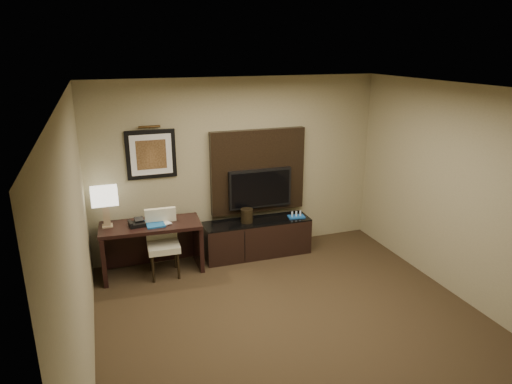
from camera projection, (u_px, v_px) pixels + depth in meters
name	position (u px, v px, depth m)	size (l,w,h in m)	color
floor	(304.00, 335.00, 5.17)	(4.50, 5.00, 0.01)	#2E2215
ceiling	(314.00, 92.00, 4.34)	(4.50, 5.00, 0.01)	silver
wall_back	(238.00, 167.00, 7.00)	(4.50, 0.01, 2.70)	gray
wall_front	(505.00, 384.00, 2.51)	(4.50, 0.01, 2.70)	gray
wall_left	(79.00, 255.00, 4.05)	(0.01, 5.00, 2.70)	gray
wall_right	(479.00, 201.00, 5.46)	(0.01, 5.00, 2.70)	gray
desk	(152.00, 248.00, 6.50)	(1.39, 0.60, 0.74)	black
credenza	(257.00, 238.00, 7.07)	(1.64, 0.46, 0.57)	black
tv_wall_panel	(258.00, 171.00, 7.07)	(1.50, 0.12, 1.30)	black
tv	(260.00, 188.00, 7.05)	(1.00, 0.08, 0.60)	black
artwork	(151.00, 154.00, 6.48)	(0.70, 0.04, 0.70)	black
picture_light	(149.00, 127.00, 6.33)	(0.04, 0.04, 0.30)	#3F2C14
desk_chair	(163.00, 246.00, 6.38)	(0.43, 0.50, 0.90)	beige
table_lamp	(106.00, 208.00, 6.21)	(0.33, 0.19, 0.53)	#9F8663
desk_phone	(137.00, 222.00, 6.30)	(0.21, 0.19, 0.11)	black
blue_folder	(155.00, 224.00, 6.37)	(0.25, 0.33, 0.02)	#165495
book	(158.00, 217.00, 6.32)	(0.16, 0.02, 0.22)	#ACA587
ice_bucket	(247.00, 216.00, 6.90)	(0.19, 0.19, 0.21)	black
minibar_tray	(296.00, 214.00, 7.11)	(0.25, 0.15, 0.09)	#1A59AC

